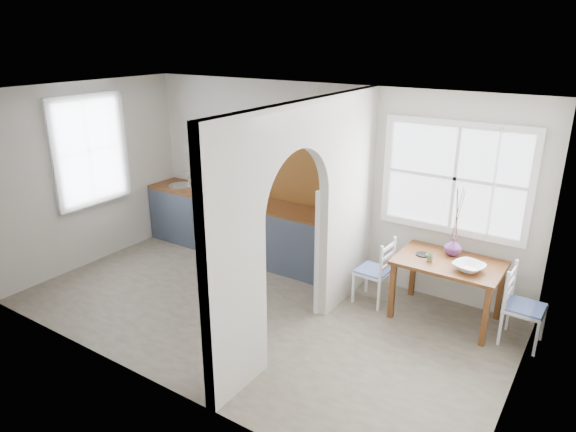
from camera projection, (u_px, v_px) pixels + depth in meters
The scene contains 26 objects.
floor at pixel (255, 312), 6.25m from camera, with size 5.80×3.20×0.01m, color gray.
ceiling at pixel (250, 95), 5.37m from camera, with size 5.80×3.20×0.01m, color beige.
walls at pixel (252, 212), 5.81m from camera, with size 5.81×3.21×2.60m.
partition at pixel (308, 209), 5.44m from camera, with size 0.12×3.20×2.60m.
kitchen_window at pixel (88, 151), 7.18m from camera, with size 0.10×1.16×1.50m, color white, non-canonical shape.
nook_window at pixel (455, 179), 6.01m from camera, with size 1.76×0.10×1.30m, color white, non-canonical shape.
counter at pixel (247, 227), 7.73m from camera, with size 3.50×0.60×0.90m.
sink at pixel (181, 186), 8.23m from camera, with size 0.40×0.40×0.02m, color silver.
backsplash at pixel (309, 174), 7.14m from camera, with size 1.65×0.03×0.90m, color brown.
shelf at pixel (306, 129), 6.85m from camera, with size 1.75×0.20×0.21m.
pendant_lamp at pixel (316, 145), 6.44m from camera, with size 0.26×0.26×0.16m, color silver.
utensil_rail at pixel (338, 188), 6.15m from camera, with size 0.02×0.02×0.50m, color silver.
dining_table at pixel (446, 290), 6.01m from camera, with size 1.18×0.79×0.74m, color #552D18, non-canonical shape.
chair_left at pixel (373, 270), 6.37m from camera, with size 0.39×0.39×0.86m, color white, non-canonical shape.
chair_right at pixel (525, 307), 5.50m from camera, with size 0.40×0.40×0.88m, color white, non-canonical shape.
kettle at pixel (338, 213), 6.61m from camera, with size 0.20×0.16×0.24m, color silver, non-canonical shape.
mug_a at pixel (211, 190), 7.83m from camera, with size 0.11×0.11×0.10m, color silver.
mug_b at pixel (216, 188), 7.89m from camera, with size 0.14×0.14×0.11m, color white.
knife_block at pixel (245, 188), 7.68m from camera, with size 0.11×0.15×0.23m, color black.
jar at pixel (240, 193), 7.59m from camera, with size 0.09×0.09×0.14m, color #9D886A.
towel_magenta at pixel (336, 273), 6.64m from camera, with size 0.02×0.03×0.50m, color #DA328A.
towel_orange at pixel (334, 277), 6.60m from camera, with size 0.02×0.03×0.47m, color orange.
bowl at pixel (469, 267), 5.65m from camera, with size 0.33×0.33×0.08m, color white.
table_cup at pixel (430, 258), 5.87m from camera, with size 0.09×0.09×0.08m, color #668660.
plate at pixel (423, 254), 6.05m from camera, with size 0.16×0.16×0.01m, color black.
vase at pixel (453, 246), 6.02m from camera, with size 0.21×0.21×0.21m, color #5B2C65.
Camera 1 is at (3.35, -4.36, 3.22)m, focal length 32.00 mm.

